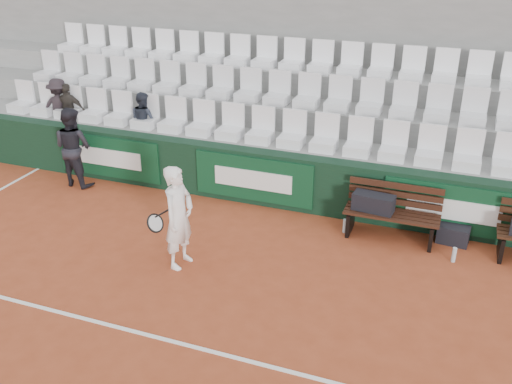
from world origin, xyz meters
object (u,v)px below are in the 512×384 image
at_px(ball_kid, 73,147).
at_px(spectator_c, 142,98).
at_px(bench_left, 390,226).
at_px(sports_bag_ground, 453,234).
at_px(spectator_b, 66,89).
at_px(water_bottle_far, 454,255).
at_px(sports_bag_left, 373,203).
at_px(tennis_player, 179,217).
at_px(water_bottle_near, 345,226).
at_px(spectator_a, 57,86).

relative_size(ball_kid, spectator_c, 1.37).
bearing_deg(spectator_c, bench_left, -169.85).
bearing_deg(sports_bag_ground, spectator_b, 174.05).
bearing_deg(sports_bag_ground, water_bottle_far, -85.74).
relative_size(sports_bag_left, water_bottle_far, 2.76).
relative_size(sports_bag_ground, spectator_b, 0.42).
bearing_deg(water_bottle_far, tennis_player, -158.93).
bearing_deg(spectator_c, tennis_player, 149.23).
xyz_separation_m(bench_left, water_bottle_near, (-0.72, -0.07, -0.11)).
bearing_deg(tennis_player, spectator_b, 144.16).
bearing_deg(tennis_player, spectator_a, 145.67).
bearing_deg(sports_bag_ground, spectator_c, 172.33).
distance_m(water_bottle_far, spectator_a, 8.30).
xyz_separation_m(water_bottle_far, tennis_player, (-3.84, -1.48, 0.67)).
bearing_deg(ball_kid, water_bottle_far, -176.57).
xyz_separation_m(bench_left, spectator_a, (-7.03, 1.01, 1.39)).
bearing_deg(water_bottle_near, tennis_player, -139.43).
relative_size(tennis_player, spectator_b, 1.39).
bearing_deg(sports_bag_left, water_bottle_near, -170.74).
xyz_separation_m(water_bottle_near, water_bottle_far, (1.74, -0.32, -0.00)).
bearing_deg(water_bottle_near, spectator_b, 169.94).
bearing_deg(sports_bag_left, bench_left, -0.35).
bearing_deg(spectator_a, ball_kid, 123.29).
distance_m(water_bottle_near, spectator_c, 4.69).
distance_m(ball_kid, spectator_c, 1.61).
xyz_separation_m(sports_bag_ground, water_bottle_far, (0.04, -0.59, -0.03)).
xyz_separation_m(sports_bag_left, sports_bag_ground, (1.28, 0.20, -0.44)).
bearing_deg(spectator_b, ball_kid, 112.99).
relative_size(sports_bag_ground, water_bottle_near, 2.03).
distance_m(water_bottle_far, spectator_b, 8.08).
relative_size(sports_bag_left, spectator_c, 0.58).
bearing_deg(spectator_c, ball_kid, 66.12).
xyz_separation_m(sports_bag_ground, tennis_player, (-3.79, -2.07, 0.64)).
bearing_deg(spectator_b, sports_bag_ground, 159.36).
distance_m(sports_bag_ground, spectator_a, 8.18).
relative_size(bench_left, spectator_a, 1.22).
distance_m(water_bottle_far, tennis_player, 4.17).
relative_size(water_bottle_near, spectator_b, 0.21).
relative_size(sports_bag_ground, spectator_a, 0.40).
bearing_deg(water_bottle_far, spectator_b, 169.87).
xyz_separation_m(sports_bag_left, water_bottle_near, (-0.42, -0.07, -0.47)).
distance_m(water_bottle_far, ball_kid, 7.10).
distance_m(sports_bag_left, spectator_c, 4.95).
bearing_deg(bench_left, sports_bag_ground, 11.73).
xyz_separation_m(sports_bag_left, spectator_a, (-6.73, 1.01, 1.02)).
bearing_deg(tennis_player, bench_left, 33.43).
bearing_deg(spectator_b, tennis_player, 129.47).
distance_m(bench_left, water_bottle_near, 0.73).
xyz_separation_m(water_bottle_near, spectator_b, (-6.08, 1.08, 1.45)).
distance_m(spectator_b, spectator_c, 1.75).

